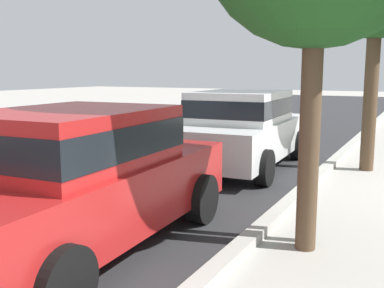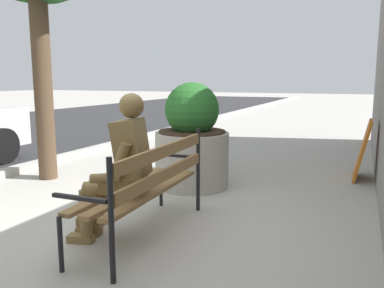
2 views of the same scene
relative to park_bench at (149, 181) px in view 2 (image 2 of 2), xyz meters
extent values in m
plane|color=#ADA8A0|center=(-0.01, 0.31, -0.54)|extent=(80.00, 80.00, 0.00)
cube|color=olive|center=(0.00, -0.07, -0.09)|extent=(1.70, 0.16, 0.04)
cube|color=olive|center=(0.00, 0.11, -0.09)|extent=(1.70, 0.16, 0.04)
cube|color=olive|center=(-0.01, 0.29, -0.09)|extent=(1.70, 0.16, 0.04)
cube|color=olive|center=(0.00, -0.16, 0.08)|extent=(1.70, 0.09, 0.11)
cube|color=olive|center=(0.00, -0.16, 0.30)|extent=(1.70, 0.09, 0.11)
cylinder|color=black|center=(-0.89, 0.28, -0.32)|extent=(0.04, 0.04, 0.45)
cylinder|color=black|center=(-0.87, -0.19, -0.07)|extent=(0.04, 0.04, 0.95)
cube|color=black|center=(-0.88, 0.08, 0.08)|extent=(0.05, 0.48, 0.03)
cylinder|color=black|center=(0.87, 0.33, -0.32)|extent=(0.04, 0.04, 0.45)
cylinder|color=black|center=(0.88, -0.14, -0.07)|extent=(0.04, 0.04, 0.95)
cube|color=black|center=(0.88, 0.13, 0.08)|extent=(0.05, 0.48, 0.03)
cube|color=brown|center=(-0.20, 0.17, 0.02)|extent=(0.41, 0.39, 0.16)
cube|color=brown|center=(-0.17, 0.07, 0.34)|extent=(0.42, 0.37, 0.55)
sphere|color=brown|center=(-0.17, 0.06, 0.72)|extent=(0.22, 0.22, 0.22)
cylinder|color=brown|center=(-0.39, 0.04, 0.29)|extent=(0.13, 0.20, 0.29)
cylinder|color=brown|center=(-0.43, 0.17, 0.12)|extent=(0.14, 0.28, 0.10)
cylinder|color=brown|center=(0.04, 0.14, 0.29)|extent=(0.13, 0.20, 0.29)
cylinder|color=brown|center=(0.01, 0.28, 0.12)|extent=(0.14, 0.28, 0.10)
cylinder|color=brown|center=(-0.32, 0.28, -0.02)|extent=(0.21, 0.38, 0.14)
cylinder|color=brown|center=(-0.36, 0.46, -0.29)|extent=(0.11, 0.11, 0.50)
cube|color=brown|center=(-0.37, 0.52, -0.51)|extent=(0.16, 0.26, 0.07)
cylinder|color=brown|center=(-0.14, 0.33, -0.02)|extent=(0.21, 0.38, 0.14)
cylinder|color=brown|center=(-0.18, 0.50, -0.29)|extent=(0.11, 0.11, 0.50)
cube|color=brown|center=(-0.20, 0.56, -0.51)|extent=(0.16, 0.26, 0.07)
cube|color=brown|center=(-0.08, 0.63, -0.46)|extent=(0.31, 0.24, 0.16)
cylinder|color=#A8A399|center=(1.82, 0.34, -0.16)|extent=(1.03, 1.03, 0.76)
cylinder|color=#38281C|center=(1.82, 0.34, 0.23)|extent=(0.92, 0.92, 0.03)
sphere|color=#235B23|center=(1.82, 0.34, 0.53)|extent=(0.75, 0.75, 0.75)
cylinder|color=brown|center=(1.36, 2.52, 0.93)|extent=(0.27, 0.27, 2.95)
cylinder|color=black|center=(1.84, 4.03, -0.22)|extent=(0.65, 0.25, 0.64)
cube|color=#C6661E|center=(3.20, -1.84, -0.09)|extent=(0.70, 0.23, 0.89)
camera|label=1|loc=(-8.19, 1.51, 1.40)|focal=42.87mm
camera|label=2|loc=(-3.12, -1.79, 0.95)|focal=36.82mm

